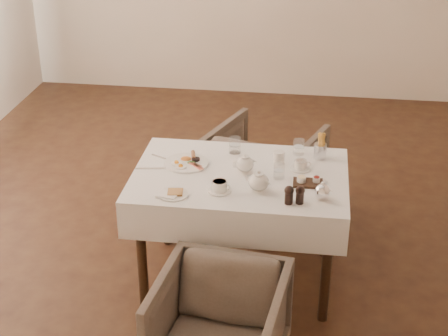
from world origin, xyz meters
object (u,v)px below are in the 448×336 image
table (240,191)px  breakfast_plate (187,162)px  teapot_centre (245,163)px  armchair_near (220,329)px  armchair_far (264,171)px

table → breakfast_plate: bearing=165.1°
table → teapot_centre: bearing=54.0°
breakfast_plate → teapot_centre: bearing=3.5°
armchair_near → armchair_far: (0.08, 1.73, 0.04)m
armchair_near → teapot_centre: teapot_centre is taller
table → teapot_centre: teapot_centre is taller
table → breakfast_plate: size_ratio=4.66×
breakfast_plate → teapot_centre: teapot_centre is taller
breakfast_plate → table: bearing=-2.6°
teapot_centre → armchair_near: bearing=-114.4°
teapot_centre → breakfast_plate: bearing=148.2°
table → armchair_far: bearing=84.5°
armchair_near → breakfast_plate: 1.12m
teapot_centre → armchair_far: bearing=63.0°
table → breakfast_plate: breakfast_plate is taller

